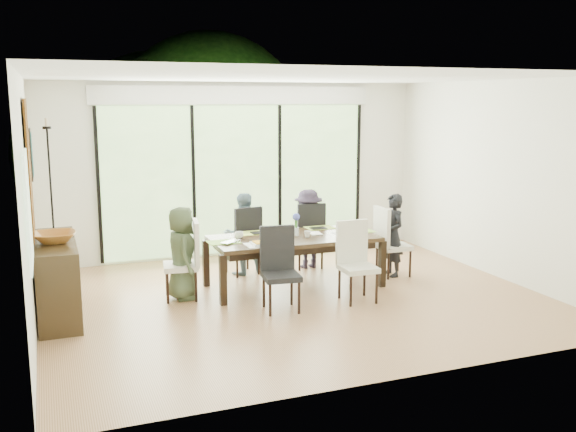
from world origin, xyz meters
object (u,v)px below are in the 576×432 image
object	(u,v)px
cup_c	(346,228)
bowl	(54,237)
vase	(296,231)
chair_far_left	(242,239)
chair_near_left	(281,270)
person_far_left	(243,234)
person_right_end	(393,235)
person_far_right	(308,229)
cup_b	(307,234)
cup_a	(239,235)
chair_right_end	(394,241)
chair_far_right	(308,234)
chair_near_right	(358,262)
table_top	(294,239)
chair_left_end	(180,260)
person_left_end	(182,253)
laptop	(233,242)
sideboard	(57,278)

from	to	relation	value
cup_c	bowl	distance (m)	3.76
bowl	vase	bearing A→B (deg)	5.24
chair_far_left	chair_near_left	xyz separation A→B (m)	(-0.05, -1.72, 0.00)
person_far_left	person_right_end	bearing A→B (deg)	145.78
person_far_left	person_far_right	bearing A→B (deg)	169.05
chair_far_left	cup_b	world-z (taller)	chair_far_left
person_far_right	cup_a	xyz separation A→B (m)	(-1.25, -0.68, 0.14)
chair_right_end	cup_c	distance (m)	0.74
chair_far_right	chair_near_right	world-z (taller)	same
vase	bowl	bearing A→B (deg)	-174.76
chair_far_left	chair_far_right	xyz separation A→B (m)	(1.00, 0.00, 0.00)
person_far_right	table_top	bearing A→B (deg)	54.97
cup_a	cup_c	size ratio (longest dim) A/B	1.00
chair_near_right	cup_b	xyz separation A→B (m)	(-0.35, 0.77, 0.22)
chair_far_right	chair_right_end	bearing A→B (deg)	144.72
chair_left_end	bowl	world-z (taller)	bowl
chair_left_end	chair_near_left	world-z (taller)	same
person_left_end	laptop	bearing A→B (deg)	-95.78
chair_near_left	person_left_end	world-z (taller)	person_left_end
chair_far_right	chair_left_end	bearing A→B (deg)	29.06
chair_near_right	sideboard	bearing A→B (deg)	169.77
bowl	chair_far_left	bearing A→B (deg)	23.35
person_far_right	chair_right_end	bearing A→B (deg)	137.35
chair_right_end	chair_far_right	xyz separation A→B (m)	(-0.95, 0.85, 0.00)
person_right_end	person_far_left	bearing A→B (deg)	-111.77
chair_left_end	chair_far_right	distance (m)	2.22
chair_far_right	cup_c	bearing A→B (deg)	114.97
person_far_right	vase	distance (m)	0.94
table_top	chair_left_end	bearing A→B (deg)	180.00
chair_right_end	person_right_end	world-z (taller)	person_right_end
cup_b	vase	bearing A→B (deg)	123.69
chair_far_left	chair_left_end	bearing A→B (deg)	28.83
chair_far_right	cup_b	size ratio (longest dim) A/B	11.00
person_far_left	sideboard	bearing A→B (deg)	10.03
chair_far_right	chair_near_left	world-z (taller)	same
laptop	cup_b	size ratio (longest dim) A/B	3.30
chair_far_right	laptop	bearing A→B (deg)	40.70
chair_near_left	cup_c	bearing A→B (deg)	43.24
cup_a	sideboard	distance (m)	2.27
cup_b	chair_near_left	bearing A→B (deg)	-130.17
chair_near_left	cup_a	distance (m)	1.06
laptop	cup_b	world-z (taller)	cup_b
chair_left_end	person_far_left	distance (m)	1.34
chair_near_right	cup_c	xyz separation A→B (m)	(0.30, 0.97, 0.22)
table_top	sideboard	size ratio (longest dim) A/B	1.38
chair_far_left	chair_far_right	distance (m)	1.00
chair_left_end	person_left_end	world-z (taller)	person_left_end
chair_far_left	cup_a	size ratio (longest dim) A/B	8.87
chair_near_right	chair_left_end	bearing A→B (deg)	158.50
chair_right_end	chair_near_left	xyz separation A→B (m)	(-2.00, -0.87, 0.00)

